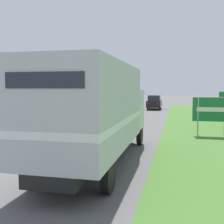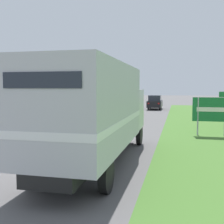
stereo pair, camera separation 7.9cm
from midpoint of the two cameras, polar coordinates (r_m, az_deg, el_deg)
The scene contains 11 objects.
ground_plane at distance 11.44m, azimuth -11.23°, elevation -9.56°, with size 200.00×200.00×0.00m, color #5B5959.
edge_line_yellow at distance 23.04m, azimuth -8.09°, elevation -2.21°, with size 0.12×52.59×0.01m, color yellow.
centre_dash_near at distance 11.58m, azimuth -10.89°, elevation -9.36°, with size 0.12×2.60×0.01m, color white.
centre_dash_mid_a at distance 17.69m, azimuth -2.13°, elevation -4.32°, with size 0.12×2.60×0.01m, color white.
centre_dash_mid_b at distance 24.06m, azimuth 2.03°, elevation -1.87°, with size 0.12×2.60×0.01m, color white.
centre_dash_far at distance 30.52m, azimuth 4.43°, elevation -0.44°, with size 0.12×2.60×0.01m, color white.
centre_dash_farthest at distance 37.04m, azimuth 5.98°, elevation 0.49°, with size 0.12×2.60×0.01m, color white.
horse_trailer_truck at distance 10.21m, azimuth -3.13°, elevation 0.35°, with size 2.51×8.92×3.64m.
lead_car_white at distance 27.96m, azimuth -0.71°, elevation 1.13°, with size 1.80×4.25×1.99m.
lead_car_black_ahead at distance 37.71m, azimuth 8.77°, elevation 1.98°, with size 1.80×4.31×1.88m.
highway_sign at distance 17.65m, azimuth 19.81°, elevation 0.43°, with size 2.18×0.09×2.62m.
Camera 2 is at (4.65, -10.06, 2.84)m, focal length 45.00 mm.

